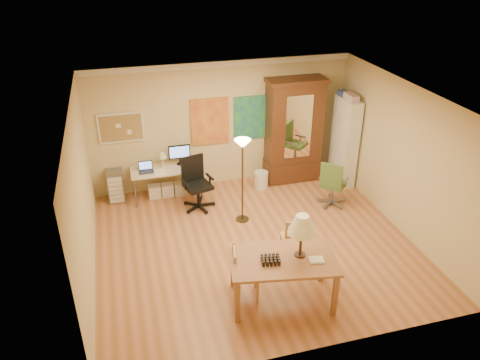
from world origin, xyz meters
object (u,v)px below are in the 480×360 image
object	(u,v)px
dining_table	(290,249)
computer_desk	(168,179)
office_chair_black	(198,195)
office_chair_green	(332,193)
bookshelf	(344,142)
armoire	(293,137)

from	to	relation	value
dining_table	computer_desk	xyz separation A→B (m)	(-1.31, 3.62, -0.52)
dining_table	office_chair_black	xyz separation A→B (m)	(-0.80, 3.01, -0.63)
computer_desk	office_chair_green	world-z (taller)	computer_desk
computer_desk	dining_table	bearing A→B (deg)	-70.16
computer_desk	bookshelf	world-z (taller)	bookshelf
bookshelf	computer_desk	bearing A→B (deg)	174.66
office_chair_green	armoire	xyz separation A→B (m)	(-0.36, 1.33, 0.74)
office_chair_black	armoire	bearing A→B (deg)	17.12
office_chair_green	computer_desk	bearing A→B (deg)	158.36
office_chair_green	bookshelf	xyz separation A→B (m)	(0.65, 0.89, 0.69)
dining_table	office_chair_black	bearing A→B (deg)	104.94
office_chair_black	armoire	size ratio (longest dim) A/B	0.46
office_chair_black	computer_desk	bearing A→B (deg)	129.38
office_chair_green	bookshelf	size ratio (longest dim) A/B	0.52
dining_table	office_chair_black	distance (m)	3.18
armoire	bookshelf	world-z (taller)	armoire
office_chair_green	armoire	size ratio (longest dim) A/B	0.43
office_chair_black	bookshelf	distance (m)	3.36
office_chair_green	dining_table	bearing A→B (deg)	-127.66
computer_desk	armoire	size ratio (longest dim) A/B	0.62
computer_desk	office_chair_black	xyz separation A→B (m)	(0.50, -0.61, -0.11)
dining_table	bookshelf	world-z (taller)	bookshelf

